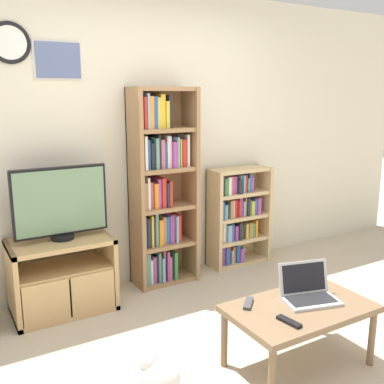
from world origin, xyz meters
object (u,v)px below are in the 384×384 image
at_px(coffee_table, 300,312).
at_px(cat, 158,375).
at_px(remote_near_laptop, 289,322).
at_px(remote_far_from_laptop, 248,303).
at_px(laptop, 308,291).
at_px(television, 60,203).
at_px(bookshelf_short, 236,217).
at_px(bookshelf_tall, 159,189).
at_px(tv_stand, 62,275).

xyz_separation_m(coffee_table, cat, (-0.90, 0.19, -0.24)).
bearing_deg(remote_near_laptop, remote_far_from_laptop, 93.82).
height_order(laptop, remote_far_from_laptop, laptop).
relative_size(remote_near_laptop, cat, 0.35).
xyz_separation_m(television, bookshelf_short, (1.76, 0.14, -0.39)).
relative_size(bookshelf_tall, laptop, 4.49).
height_order(bookshelf_tall, remote_near_laptop, bookshelf_tall).
distance_m(bookshelf_tall, cat, 1.79).
bearing_deg(remote_near_laptop, tv_stand, 110.59).
distance_m(laptop, remote_far_from_laptop, 0.40).
bearing_deg(television, bookshelf_tall, 7.20).
xyz_separation_m(remote_near_laptop, cat, (-0.69, 0.32, -0.30)).
relative_size(remote_near_laptop, remote_far_from_laptop, 1.14).
relative_size(television, cat, 1.55).
bearing_deg(television, remote_near_laptop, -62.33).
relative_size(bookshelf_tall, coffee_table, 1.95).
height_order(remote_near_laptop, remote_far_from_laptop, same).
bearing_deg(bookshelf_short, cat, -137.27).
height_order(television, laptop, television).
bearing_deg(remote_far_from_laptop, television, 165.82).
relative_size(bookshelf_tall, bookshelf_short, 1.78).
relative_size(television, laptop, 1.83).
xyz_separation_m(television, remote_far_from_laptop, (0.80, -1.35, -0.46)).
bearing_deg(laptop, remote_far_from_laptop, 175.55).
bearing_deg(coffee_table, cat, 168.20).
distance_m(tv_stand, television, 0.58).
height_order(television, bookshelf_tall, bookshelf_tall).
bearing_deg(coffee_table, television, 125.29).
bearing_deg(television, remote_far_from_laptop, -59.23).
xyz_separation_m(coffee_table, remote_far_from_laptop, (-0.27, 0.17, 0.06)).
bearing_deg(tv_stand, television, 30.63).
xyz_separation_m(coffee_table, laptop, (0.10, 0.04, 0.10)).
relative_size(bookshelf_short, coffee_table, 1.09).
relative_size(television, coffee_table, 0.80).
xyz_separation_m(coffee_table, remote_near_laptop, (-0.21, -0.13, 0.06)).
height_order(coffee_table, remote_near_laptop, remote_near_laptop).
bearing_deg(cat, television, 59.92).
distance_m(coffee_table, cat, 0.95).
xyz_separation_m(tv_stand, cat, (0.20, -1.32, -0.18)).
distance_m(bookshelf_tall, remote_far_from_laptop, 1.53).
relative_size(bookshelf_tall, remote_far_from_laptop, 12.25).
xyz_separation_m(bookshelf_short, cat, (-1.59, -1.47, -0.37)).
relative_size(tv_stand, television, 1.08).
height_order(coffee_table, remote_far_from_laptop, remote_far_from_laptop).
distance_m(coffee_table, remote_far_from_laptop, 0.33).
distance_m(television, laptop, 1.94).
height_order(bookshelf_short, laptop, bookshelf_short).
bearing_deg(laptop, cat, -173.61).
bearing_deg(tv_stand, bookshelf_tall, 7.88).
bearing_deg(television, tv_stand, -149.37).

